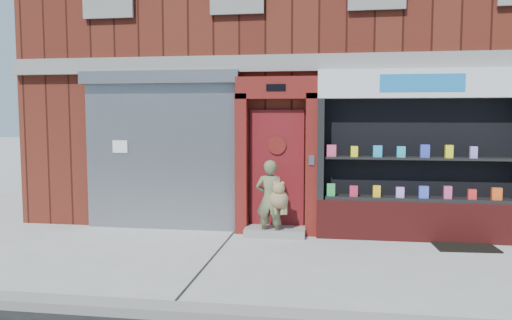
# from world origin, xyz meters

# --- Properties ---
(ground) EXTENTS (80.00, 80.00, 0.00)m
(ground) POSITION_xyz_m (0.00, 0.00, 0.00)
(ground) COLOR #9E9E99
(ground) RESTS_ON ground
(curb) EXTENTS (60.00, 0.30, 0.12)m
(curb) POSITION_xyz_m (0.00, -2.15, 0.06)
(curb) COLOR gray
(curb) RESTS_ON ground
(building) EXTENTS (12.00, 8.16, 8.00)m
(building) POSITION_xyz_m (-0.00, 5.99, 4.00)
(building) COLOR #501B12
(building) RESTS_ON ground
(shutter_bay) EXTENTS (3.10, 0.30, 3.04)m
(shutter_bay) POSITION_xyz_m (-3.00, 1.93, 1.72)
(shutter_bay) COLOR gray
(shutter_bay) RESTS_ON ground
(red_door_bay) EXTENTS (1.52, 0.58, 2.90)m
(red_door_bay) POSITION_xyz_m (-0.75, 1.86, 1.46)
(red_door_bay) COLOR #57110F
(red_door_bay) RESTS_ON ground
(pharmacy_bay) EXTENTS (3.50, 0.41, 3.00)m
(pharmacy_bay) POSITION_xyz_m (1.75, 1.81, 1.37)
(pharmacy_bay) COLOR maroon
(pharmacy_bay) RESTS_ON ground
(woman) EXTENTS (0.60, 0.42, 1.41)m
(woman) POSITION_xyz_m (-0.80, 1.51, 0.71)
(woman) COLOR #656B46
(woman) RESTS_ON ground
(doormat) EXTENTS (1.02, 0.75, 0.02)m
(doormat) POSITION_xyz_m (2.48, 1.38, 0.01)
(doormat) COLOR black
(doormat) RESTS_ON ground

